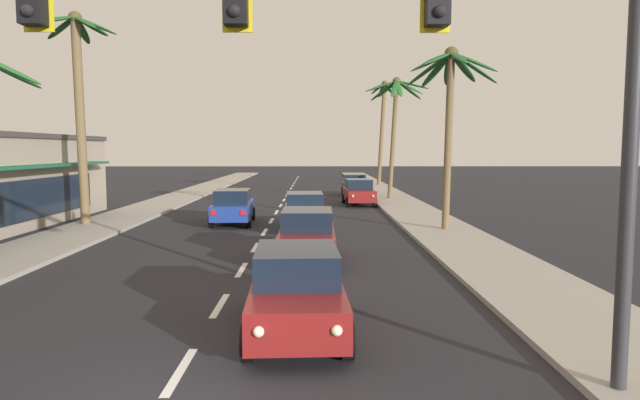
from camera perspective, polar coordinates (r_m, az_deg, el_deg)
name	(u,v)px	position (r m, az deg, el deg)	size (l,w,h in m)	color
sidewalk_right	(426,220)	(28.43, 10.82, -2.06)	(3.20, 110.00, 0.14)	#9E998E
sidewalk_left	(114,221)	(29.62, -20.30, -2.00)	(3.20, 110.00, 0.14)	#9E998E
lane_markings	(279,223)	(27.45, -4.26, -2.38)	(4.28, 86.62, 0.01)	silver
traffic_signal_mast	(368,34)	(8.05, 4.90, 16.56)	(11.20, 0.41, 7.30)	#2D2D33
sedan_lead_at_stop_bar	(297,290)	(11.16, -2.37, -9.20)	(2.08, 4.50, 1.68)	maroon
sedan_third_in_queue	(307,235)	(18.04, -1.33, -3.63)	(1.98, 4.46, 1.68)	maroon
sedan_fifth_in_queue	(305,211)	(25.01, -1.57, -1.15)	(2.07, 4.50, 1.68)	silver
sedan_oncoming_far	(233,206)	(27.46, -8.89, -0.64)	(2.10, 4.51, 1.68)	navy
sedan_parked_nearest_kerb	(359,192)	(36.37, 3.98, 0.84)	(2.07, 4.50, 1.68)	maroon
sedan_parked_mid_kerb	(355,185)	(43.07, 3.56, 1.53)	(1.98, 4.47, 1.68)	black
palm_left_third	(79,88)	(28.41, -23.44, 10.47)	(3.66, 3.61, 9.88)	brown
palm_right_second	(450,92)	(25.02, 13.11, 10.67)	(4.06, 4.40, 8.00)	brown
palm_right_third	(396,107)	(40.03, 7.73, 9.43)	(4.71, 4.38, 8.65)	brown
palm_right_farthest	(383,115)	(55.26, 6.43, 8.63)	(3.32, 3.34, 10.24)	brown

